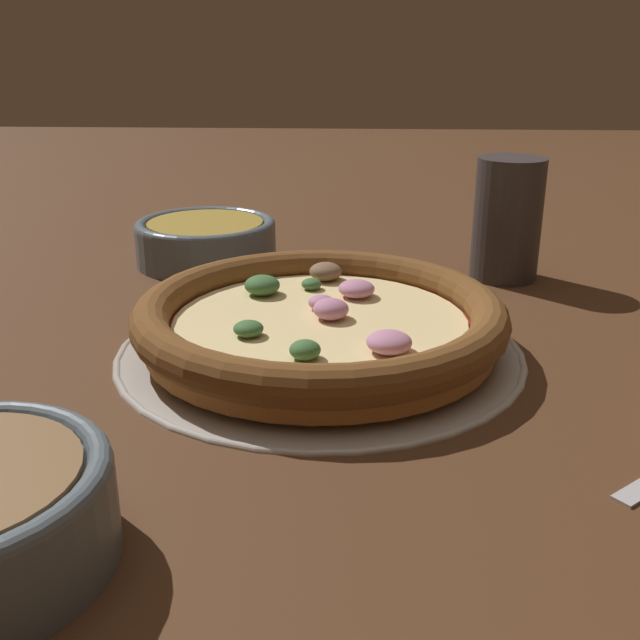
# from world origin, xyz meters

# --- Properties ---
(ground_plane) EXTENTS (3.00, 3.00, 0.00)m
(ground_plane) POSITION_xyz_m (0.00, 0.00, 0.00)
(ground_plane) COLOR #4C2D19
(pizza_tray) EXTENTS (0.31, 0.31, 0.01)m
(pizza_tray) POSITION_xyz_m (0.00, 0.00, 0.00)
(pizza_tray) COLOR #B7B2A8
(pizza_tray) RESTS_ON ground_plane
(pizza) EXTENTS (0.28, 0.28, 0.04)m
(pizza) POSITION_xyz_m (0.00, -0.00, 0.03)
(pizza) COLOR #A86B33
(pizza) RESTS_ON pizza_tray
(bowl_near) EXTENTS (0.15, 0.15, 0.05)m
(bowl_near) POSITION_xyz_m (0.24, 0.13, 0.03)
(bowl_near) COLOR slate
(bowl_near) RESTS_ON ground_plane
(drinking_cup) EXTENTS (0.07, 0.07, 0.12)m
(drinking_cup) POSITION_xyz_m (0.20, -0.17, 0.06)
(drinking_cup) COLOR #383333
(drinking_cup) RESTS_ON ground_plane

